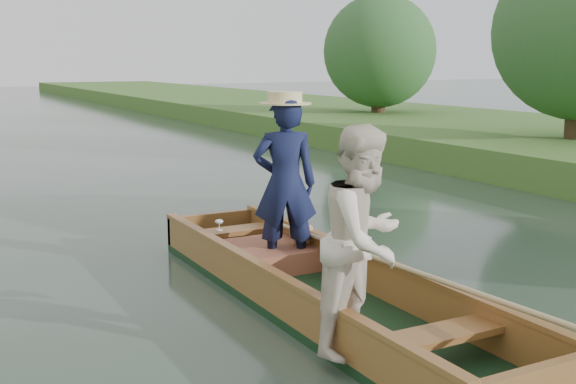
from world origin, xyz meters
name	(u,v)px	position (x,y,z in m)	size (l,w,h in m)	color
ground	(320,307)	(0.00, 0.00, 0.00)	(120.00, 120.00, 0.00)	#283D30
trees_far	(148,43)	(1.27, 8.80, 2.51)	(22.74, 12.97, 4.48)	#47331E
punt	(320,245)	(-0.07, -0.10, 0.60)	(1.37, 5.00, 1.85)	black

